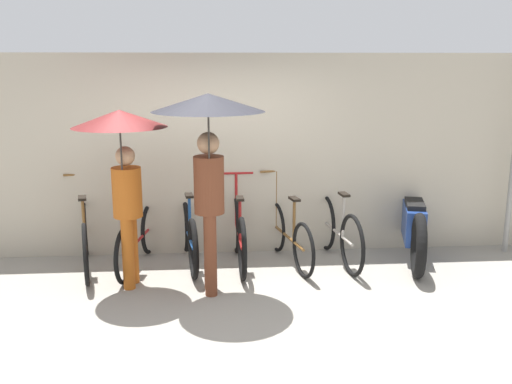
{
  "coord_description": "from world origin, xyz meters",
  "views": [
    {
      "loc": [
        0.0,
        -5.31,
        2.47
      ],
      "look_at": [
        0.49,
        1.05,
        1.0
      ],
      "focal_mm": 40.0,
      "sensor_mm": 36.0,
      "label": 1
    }
  ],
  "objects": [
    {
      "name": "parked_bicycle_5",
      "position": [
        1.55,
        1.43,
        0.39
      ],
      "size": [
        0.44,
        1.73,
        1.07
      ],
      "rotation": [
        0.0,
        0.0,
        1.7
      ],
      "color": "black",
      "rests_on": "ground"
    },
    {
      "name": "parked_bicycle_1",
      "position": [
        -0.93,
        1.42,
        0.35
      ],
      "size": [
        0.46,
        1.7,
        1.0
      ],
      "rotation": [
        0.0,
        0.0,
        1.41
      ],
      "color": "black",
      "rests_on": "ground"
    },
    {
      "name": "pedestrian_leading",
      "position": [
        -0.95,
        0.72,
        1.56
      ],
      "size": [
        0.99,
        0.99,
        1.98
      ],
      "rotation": [
        0.0,
        0.0,
        3.01
      ],
      "color": "#B25619",
      "rests_on": "ground"
    },
    {
      "name": "ground_plane",
      "position": [
        0.0,
        0.0,
        0.0
      ],
      "size": [
        30.0,
        30.0,
        0.0
      ],
      "primitive_type": "plane",
      "color": "gray"
    },
    {
      "name": "parked_bicycle_2",
      "position": [
        -0.31,
        1.49,
        0.37
      ],
      "size": [
        0.44,
        1.71,
        0.99
      ],
      "rotation": [
        0.0,
        0.0,
        1.71
      ],
      "color": "black",
      "rests_on": "ground"
    },
    {
      "name": "parked_bicycle_3",
      "position": [
        0.31,
        1.39,
        0.38
      ],
      "size": [
        0.44,
        1.71,
        1.08
      ],
      "rotation": [
        0.0,
        0.0,
        1.6
      ],
      "color": "black",
      "rests_on": "ground"
    },
    {
      "name": "back_wall",
      "position": [
        0.0,
        1.93,
        1.28
      ],
      "size": [
        12.08,
        0.12,
        2.57
      ],
      "color": "#B2A893",
      "rests_on": "ground"
    },
    {
      "name": "pedestrian_center",
      "position": [
        -0.04,
        0.46,
        1.75
      ],
      "size": [
        1.14,
        1.14,
        2.16
      ],
      "rotation": [
        0.0,
        0.0,
        3.2
      ],
      "color": "brown",
      "rests_on": "ground"
    },
    {
      "name": "parked_bicycle_4",
      "position": [
        0.93,
        1.41,
        0.36
      ],
      "size": [
        0.52,
        1.63,
        1.09
      ],
      "rotation": [
        0.0,
        0.0,
        1.78
      ],
      "color": "black",
      "rests_on": "ground"
    },
    {
      "name": "motorcycle",
      "position": [
        2.54,
        1.48,
        0.42
      ],
      "size": [
        0.78,
        2.1,
        0.95
      ],
      "rotation": [
        0.0,
        0.0,
        1.32
      ],
      "color": "black",
      "rests_on": "ground"
    },
    {
      "name": "parked_bicycle_0",
      "position": [
        -1.55,
        1.39,
        0.38
      ],
      "size": [
        0.54,
        1.74,
        1.09
      ],
      "rotation": [
        0.0,
        0.0,
        1.78
      ],
      "color": "black",
      "rests_on": "ground"
    }
  ]
}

